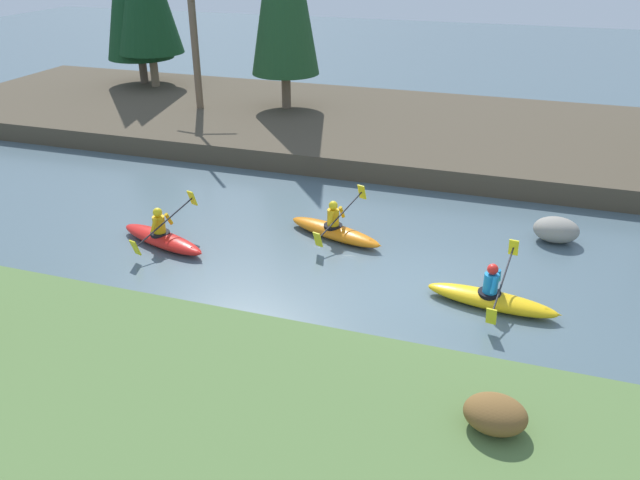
# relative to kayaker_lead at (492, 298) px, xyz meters

# --- Properties ---
(ground_plane) EXTENTS (90.00, 90.00, 0.00)m
(ground_plane) POSITION_rel_kayaker_lead_xyz_m (-1.27, 0.27, -0.22)
(ground_plane) COLOR #4C606B
(riverbank_near) EXTENTS (44.00, 5.46, 0.74)m
(riverbank_near) POSITION_rel_kayaker_lead_xyz_m (-1.27, -5.51, 0.15)
(riverbank_near) COLOR #56753D
(riverbank_near) RESTS_ON ground
(riverbank_far) EXTENTS (44.00, 9.88, 0.68)m
(riverbank_far) POSITION_rel_kayaker_lead_xyz_m (-1.27, 11.06, 0.12)
(riverbank_far) COLOR #4C4233
(riverbank_far) RESTS_ON ground
(bare_tree_upstream) EXTENTS (3.05, 3.02, 5.49)m
(bare_tree_upstream) POSITION_rel_kayaker_lead_xyz_m (-12.21, 10.44, 3.05)
(bare_tree_upstream) COLOR brown
(bare_tree_upstream) RESTS_ON riverbank_far
(shrub_clump_second) EXTENTS (0.90, 0.75, 0.48)m
(shrub_clump_second) POSITION_rel_kayaker_lead_xyz_m (0.27, -4.44, 0.76)
(shrub_clump_second) COLOR brown
(shrub_clump_second) RESTS_ON riverbank_near
(kayaker_lead) EXTENTS (2.80, 2.07, 1.20)m
(kayaker_lead) POSITION_rel_kayaker_lead_xyz_m (0.00, 0.00, 0.00)
(kayaker_lead) COLOR yellow
(kayaker_lead) RESTS_ON ground
(kayaker_middle) EXTENTS (2.75, 2.02, 1.20)m
(kayaker_middle) POSITION_rel_kayaker_lead_xyz_m (-4.05, 2.11, 0.00)
(kayaker_middle) COLOR orange
(kayaker_middle) RESTS_ON ground
(kayaker_trailing) EXTENTS (2.76, 2.02, 1.20)m
(kayaker_trailing) POSITION_rel_kayaker_lead_xyz_m (-8.02, 0.37, 0.00)
(kayaker_trailing) COLOR red
(kayaker_trailing) RESTS_ON ground
(boulder_midstream) EXTENTS (1.12, 0.87, 0.63)m
(boulder_midstream) POSITION_rel_kayaker_lead_xyz_m (1.28, 3.68, 0.09)
(boulder_midstream) COLOR gray
(boulder_midstream) RESTS_ON ground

